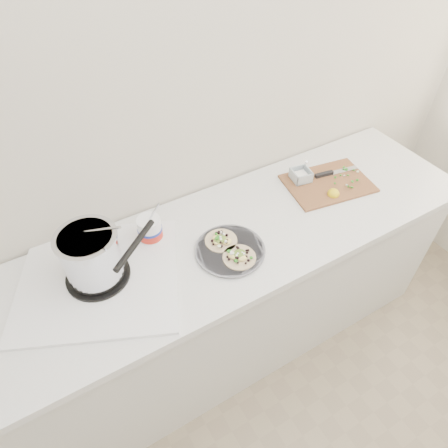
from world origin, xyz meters
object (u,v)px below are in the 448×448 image
stove (94,263)px  taco_plate (230,249)px  tub (150,228)px  cutboard (326,181)px

stove → taco_plate: bearing=8.9°
taco_plate → tub: 0.34m
stove → taco_plate: (0.51, -0.14, -0.08)m
stove → cutboard: size_ratio=1.73×
stove → tub: stove is taller
tub → cutboard: (0.89, -0.08, -0.05)m
taco_plate → tub: bearing=138.3°
taco_plate → cutboard: 0.65m
taco_plate → stove: bearing=165.0°
taco_plate → tub: (-0.25, 0.22, 0.05)m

